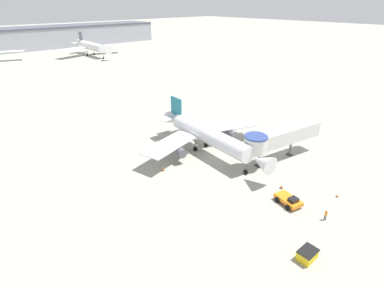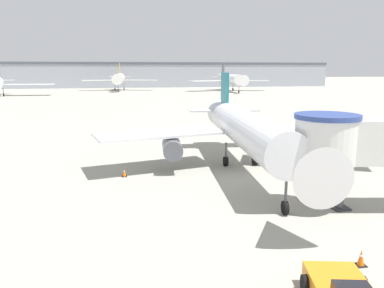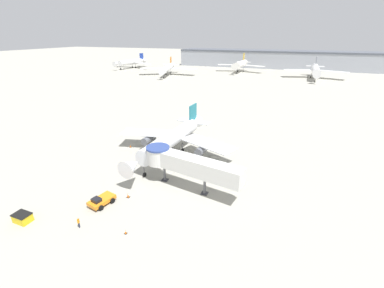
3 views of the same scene
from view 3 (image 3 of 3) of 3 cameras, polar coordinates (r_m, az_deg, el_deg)
The scene contains 14 objects.
ground_plane at distance 54.21m, azimuth -6.39°, elevation -3.48°, with size 800.00×800.00×0.00m, color #9E9B8E.
main_airplane at distance 54.83m, azimuth -4.38°, elevation 1.18°, with size 27.71×28.67×8.72m.
jet_bridge at distance 42.54m, azimuth -1.68°, elevation -4.27°, with size 17.66×6.21×6.30m.
pushback_tug_orange at distance 42.73m, azimuth -19.52°, elevation -11.72°, with size 3.14×4.32×1.52m.
service_container_yellow at distance 44.18m, azimuth -33.51°, elevation -13.51°, with size 2.49×1.79×1.27m.
traffic_cone_apron_front at distance 36.77m, azimuth -14.56°, elevation -18.37°, with size 0.36×0.36×0.60m.
traffic_cone_near_nose at distance 43.31m, azimuth -14.03°, elevation -11.01°, with size 0.48×0.48×0.79m.
traffic_cone_port_wing at distance 61.22m, azimuth -13.53°, elevation -0.40°, with size 0.46×0.46×0.76m.
ground_crew_marshaller at distance 39.28m, azimuth -23.92°, elevation -15.54°, with size 0.28×0.36×1.63m.
background_jet_gold_tail at distance 185.17m, azimuth 10.67°, elevation 16.98°, with size 33.13×29.12×11.86m.
background_jet_gray_tail at distance 170.41m, azimuth 25.79°, elevation 14.59°, with size 35.94×36.31×11.47m.
background_jet_blue_tail at distance 210.27m, azimuth -13.28°, elevation 17.30°, with size 34.14×32.44×10.25m.
background_jet_orange_tail at distance 168.85m, azimuth -5.46°, elevation 16.47°, with size 36.16×34.51×10.33m.
terminal_building at distance 218.63m, azimuth 20.34°, elevation 17.22°, with size 165.81×24.25×12.70m.
Camera 3 is at (22.67, -42.84, 24.28)m, focal length 24.00 mm.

